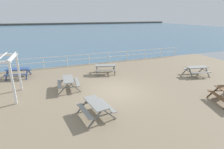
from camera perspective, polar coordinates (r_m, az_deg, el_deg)
The scene contains 9 objects.
ground_plane at distance 12.44m, azimuth 1.17°, elevation -5.75°, with size 30.00×24.00×0.20m, color gray.
sea_band at distance 63.59m, azimuth -17.35°, elevation 13.29°, with size 142.00×90.00×0.01m, color #476B84.
distant_shoreline at distance 106.45m, azimuth -19.13°, elevation 14.95°, with size 142.00×6.00×1.80m, color #4C4C47.
seaward_railing at distance 19.22m, azimuth -7.50°, elevation 5.63°, with size 23.07×0.07×1.08m.
picnic_table_near_right at distance 9.33m, azimuth -5.22°, elevation -9.94°, with size 1.78×2.01×0.80m.
picnic_table_mid_centre at distance 17.07m, azimuth 25.67°, elevation 1.65°, with size 2.06×1.83×0.80m.
picnic_table_far_left at distance 12.92m, azimuth -13.90°, elevation -2.08°, with size 1.63×1.88×0.80m.
picnic_table_far_right at distance 15.96m, azimuth -2.13°, elevation 2.43°, with size 2.14×1.93×0.80m.
picnic_table_seaward at distance 16.84m, azimuth -28.06°, elevation 1.07°, with size 2.07×1.85×0.80m.
Camera 1 is at (-4.25, -10.50, 5.04)m, focal length 28.36 mm.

